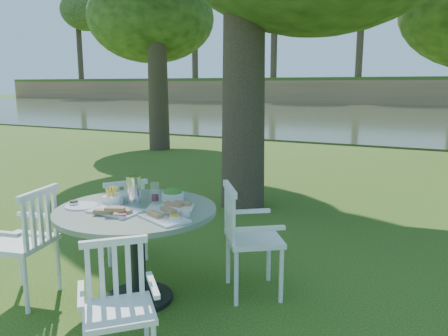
# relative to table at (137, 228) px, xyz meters

# --- Properties ---
(ground) EXTENTS (140.00, 140.00, 0.00)m
(ground) POSITION_rel_table_xyz_m (-0.04, 1.51, -0.64)
(ground) COLOR #21400D
(ground) RESTS_ON ground
(table) EXTENTS (1.31, 1.31, 0.81)m
(table) POSITION_rel_table_xyz_m (0.00, 0.00, 0.00)
(table) COLOR black
(table) RESTS_ON ground
(chair_ne) EXTENTS (0.65, 0.66, 0.97)m
(chair_ne) POSITION_rel_table_xyz_m (0.73, 0.51, -0.07)
(chair_ne) COLOR white
(chair_ne) RESTS_ON ground
(chair_nw) EXTENTS (0.59, 0.59, 0.86)m
(chair_nw) POSITION_rel_table_xyz_m (-0.65, 0.63, -0.13)
(chair_nw) COLOR white
(chair_nw) RESTS_ON ground
(chair_sw) EXTENTS (0.55, 0.58, 0.97)m
(chair_sw) POSITION_rel_table_xyz_m (-0.80, -0.39, -0.07)
(chair_sw) COLOR white
(chair_sw) RESTS_ON ground
(chair_se) EXTENTS (0.58, 0.58, 0.84)m
(chair_se) POSITION_rel_table_xyz_m (0.45, -0.79, -0.15)
(chair_se) COLOR white
(chair_se) RESTS_ON ground
(tableware) EXTENTS (1.17, 0.79, 0.24)m
(tableware) POSITION_rel_table_xyz_m (-0.03, 0.06, 0.22)
(tableware) COLOR white
(tableware) RESTS_ON table
(river) EXTENTS (100.00, 28.00, 0.12)m
(river) POSITION_rel_table_xyz_m (-0.04, 24.51, -0.64)
(river) COLOR #303721
(river) RESTS_ON ground
(far_bank) EXTENTS (100.00, 18.00, 15.20)m
(far_bank) POSITION_rel_table_xyz_m (0.23, 42.63, 6.60)
(far_bank) COLOR olive
(far_bank) RESTS_ON ground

